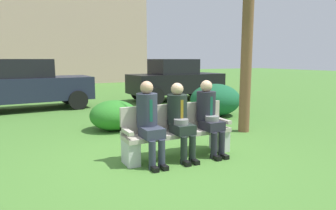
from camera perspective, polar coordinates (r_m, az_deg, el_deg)
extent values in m
plane|color=#46782F|center=(5.11, -0.14, -10.38)|extent=(80.00, 80.00, 0.00)
cube|color=#B7AD9E|center=(5.16, 2.01, -5.38)|extent=(1.94, 0.44, 0.07)
cube|color=#B7AD9E|center=(5.26, 1.03, -2.19)|extent=(1.94, 0.06, 0.45)
cube|color=#B7AD9E|center=(4.76, -7.86, -4.99)|extent=(0.08, 0.44, 0.06)
cube|color=#B7AD9E|center=(5.62, 10.35, -2.93)|extent=(0.08, 0.44, 0.06)
cube|color=silver|center=(4.88, -7.10, -9.03)|extent=(0.20, 0.37, 0.38)
cube|color=silver|center=(5.67, 9.77, -6.55)|extent=(0.20, 0.37, 0.38)
cube|color=#2D3342|center=(4.74, -3.10, -5.24)|extent=(0.32, 0.38, 0.16)
cylinder|color=#2D3342|center=(4.62, -3.02, -9.52)|extent=(0.11, 0.11, 0.45)
cylinder|color=#2D3342|center=(4.68, -1.21, -9.26)|extent=(0.11, 0.11, 0.45)
cube|color=black|center=(4.63, -2.70, -11.97)|extent=(0.09, 0.22, 0.07)
cube|color=black|center=(4.70, -0.88, -11.67)|extent=(0.09, 0.22, 0.07)
cylinder|color=#2D3342|center=(4.84, -4.03, -1.02)|extent=(0.34, 0.34, 0.55)
cube|color=#144C3D|center=(4.69, -3.25, -1.08)|extent=(0.05, 0.01, 0.35)
sphere|color=tan|center=(4.79, -4.08, 3.33)|extent=(0.21, 0.21, 0.21)
cube|color=#1E2823|center=(4.98, 2.78, -4.54)|extent=(0.32, 0.38, 0.16)
cylinder|color=#1E2823|center=(4.86, 3.04, -8.60)|extent=(0.11, 0.11, 0.45)
cylinder|color=#1E2823|center=(4.94, 4.67, -8.34)|extent=(0.11, 0.11, 0.45)
cube|color=black|center=(4.87, 3.38, -10.92)|extent=(0.09, 0.22, 0.07)
cube|color=black|center=(4.95, 5.01, -10.62)|extent=(0.09, 0.22, 0.07)
cylinder|color=#1E2823|center=(5.08, 1.74, -0.81)|extent=(0.34, 0.34, 0.50)
cube|color=olive|center=(4.94, 2.66, -0.86)|extent=(0.05, 0.01, 0.32)
sphere|color=tan|center=(5.04, 1.76, 3.06)|extent=(0.21, 0.21, 0.21)
cylinder|color=slate|center=(4.92, 2.51, -3.22)|extent=(0.24, 0.24, 0.09)
cube|color=#23232D|center=(5.29, 8.33, -3.85)|extent=(0.32, 0.38, 0.16)
cylinder|color=#23232D|center=(5.17, 8.75, -7.64)|extent=(0.11, 0.11, 0.45)
cylinder|color=#23232D|center=(5.26, 10.18, -7.39)|extent=(0.11, 0.11, 0.45)
cube|color=black|center=(5.18, 9.09, -9.82)|extent=(0.09, 0.22, 0.07)
cube|color=black|center=(5.27, 10.52, -9.53)|extent=(0.09, 0.22, 0.07)
cylinder|color=#23232D|center=(5.38, 7.24, -0.21)|extent=(0.34, 0.34, 0.53)
cube|color=#144C3D|center=(5.24, 8.26, -0.24)|extent=(0.05, 0.01, 0.34)
sphere|color=tan|center=(5.34, 7.32, 3.59)|extent=(0.21, 0.21, 0.21)
cylinder|color=slate|center=(5.24, 8.39, -2.56)|extent=(0.24, 0.24, 0.09)
cylinder|color=brown|center=(7.08, 14.82, 11.72)|extent=(0.25, 0.25, 4.16)
ellipsoid|color=#1A5B36|center=(9.03, 8.99, 0.99)|extent=(1.52, 1.40, 0.95)
ellipsoid|color=#2D7A26|center=(7.23, -10.27, -1.92)|extent=(1.14, 1.04, 0.71)
cube|color=#1E2338|center=(10.95, -24.75, 2.81)|extent=(3.99, 1.80, 0.76)
cube|color=black|center=(10.90, -25.77, 6.31)|extent=(1.78, 1.46, 0.60)
cylinder|color=black|center=(11.96, -18.51, 1.76)|extent=(0.65, 0.18, 0.64)
cylinder|color=black|center=(10.45, -16.73, 0.90)|extent=(0.65, 0.18, 0.64)
cube|color=black|center=(12.37, 1.61, 4.19)|extent=(3.98, 1.79, 0.76)
cube|color=black|center=(12.25, 1.03, 7.33)|extent=(1.78, 1.46, 0.60)
cylinder|color=black|center=(13.80, 4.73, 3.04)|extent=(0.65, 0.18, 0.64)
cylinder|color=black|center=(12.56, 8.80, 2.41)|extent=(0.65, 0.18, 0.64)
cylinder|color=black|center=(12.45, -5.65, 2.42)|extent=(0.65, 0.18, 0.64)
cylinder|color=black|center=(11.05, -2.29, 1.67)|extent=(0.65, 0.18, 0.64)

